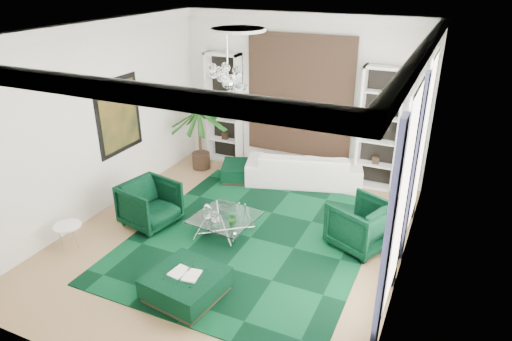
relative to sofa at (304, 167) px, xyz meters
The scene contains 30 objects.
floor 2.88m from the sofa, 98.00° to the right, with size 6.00×7.00×0.02m, color #A58157.
ceiling 4.46m from the sofa, 98.00° to the right, with size 6.00×7.00×0.02m, color white.
wall_back 1.70m from the sofa, 120.26° to the left, with size 6.00×0.02×3.80m, color silver.
wall_front 6.53m from the sofa, 93.59° to the right, with size 6.00×0.02×3.80m, color silver.
wall_left 4.68m from the sofa, 140.30° to the right, with size 0.02×7.00×3.80m, color silver.
wall_right 4.14m from the sofa, 47.28° to the right, with size 0.02×7.00×3.80m, color silver.
crown_molding 4.37m from the sofa, 98.00° to the right, with size 6.00×7.00×0.18m, color white, non-canonical shape.
ceiling_medallion 4.24m from the sofa, 98.93° to the right, with size 0.90×0.90×0.05m, color white.
tapestry 1.69m from the sofa, 122.20° to the left, with size 2.50×0.06×2.80m, color black.
shelving_left 2.60m from the sofa, 168.41° to the left, with size 0.90×0.38×2.80m, color white, non-canonical shape.
shelving_right 1.91m from the sofa, 17.22° to the left, with size 0.90×0.38×2.80m, color white, non-canonical shape.
painting 4.29m from the sofa, 146.50° to the right, with size 0.04×1.30×1.60m, color black.
window_near 4.79m from the sofa, 55.19° to the right, with size 0.03×1.10×2.90m, color white.
curtain_near_a 5.33m from the sofa, 60.44° to the right, with size 0.07×0.30×3.25m, color black.
curtain_near_b 4.10m from the sofa, 49.06° to the right, with size 0.07×0.30×3.25m, color black.
window_far 3.28m from the sofa, 27.14° to the right, with size 0.03×1.10×2.90m, color white.
curtain_far_a 3.55m from the sofa, 39.51° to the right, with size 0.07×0.30×3.25m, color black.
curtain_far_b 2.90m from the sofa, 12.11° to the right, with size 0.07×0.30×3.25m, color black.
rug 2.75m from the sofa, 92.10° to the right, with size 4.20×5.00×0.02m, color black.
sofa is the anchor object (origin of this frame).
armchair_left 3.73m from the sofa, 124.81° to the right, with size 0.95×0.98×0.89m, color black.
armchair_right 2.80m from the sofa, 49.54° to the right, with size 0.96×0.99×0.90m, color black.
coffee_table 2.86m from the sofa, 102.21° to the right, with size 1.11×1.11×0.38m, color white, non-canonical shape.
ottoman_side 1.50m from the sofa, 162.24° to the right, with size 0.90×0.90×0.40m, color black.
ottoman_front 4.66m from the sofa, 93.66° to the right, with size 1.05×1.05×0.42m, color black.
book 4.66m from the sofa, 93.66° to the right, with size 0.47×0.31×0.03m, color white.
side_table 5.29m from the sofa, 123.91° to the right, with size 0.48×0.48×0.47m, color white.
palm 2.79m from the sofa, behind, with size 1.53×1.53×2.45m, color #164914, non-canonical shape.
chandelier 3.51m from the sofa, 105.61° to the right, with size 0.86×0.86×0.77m, color white, non-canonical shape.
table_plant 3.04m from the sofa, 96.15° to the right, with size 0.14×0.11×0.25m, color #164914.
Camera 1 is at (3.44, -6.54, 4.71)m, focal length 32.00 mm.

